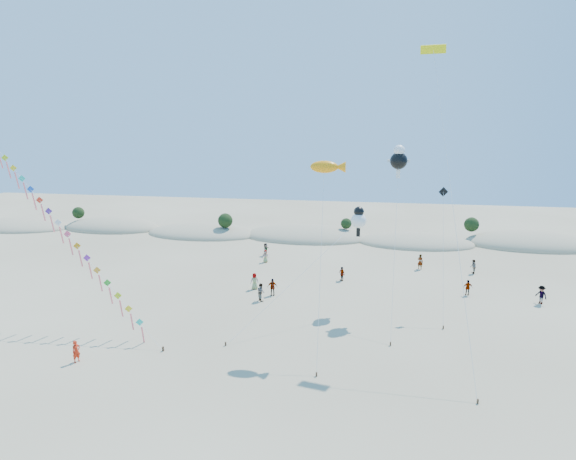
{
  "coord_description": "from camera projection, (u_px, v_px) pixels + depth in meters",
  "views": [
    {
      "loc": [
        9.19,
        -24.83,
        16.79
      ],
      "look_at": [
        2.58,
        14.0,
        8.02
      ],
      "focal_mm": 30.0,
      "sensor_mm": 36.0,
      "label": 1
    }
  ],
  "objects": [
    {
      "name": "ground",
      "position": [
        207.0,
        407.0,
        29.05
      ],
      "size": [
        160.0,
        160.0,
        0.0
      ],
      "primitive_type": "plane",
      "color": "gray",
      "rests_on": "ground"
    },
    {
      "name": "dune_ridge",
      "position": [
        313.0,
        237.0,
        72.29
      ],
      "size": [
        145.3,
        11.49,
        5.57
      ],
      "color": "gray",
      "rests_on": "ground"
    },
    {
      "name": "fish_kite",
      "position": [
        328.0,
        167.0,
        36.76
      ],
      "size": [
        2.72,
        7.87,
        14.0
      ],
      "color": "#3F2D1E",
      "rests_on": "ground"
    },
    {
      "name": "beachgoers",
      "position": [
        357.0,
        274.0,
        51.91
      ],
      "size": [
        30.3,
        17.31,
        1.81
      ],
      "color": "slate",
      "rests_on": "ground"
    },
    {
      "name": "cartoon_kite_low",
      "position": [
        358.0,
        219.0,
        43.8
      ],
      "size": [
        10.39,
        11.22,
        9.42
      ],
      "color": "#3F2D1E",
      "rests_on": "ground"
    },
    {
      "name": "flyer_foreground",
      "position": [
        76.0,
        351.0,
        34.43
      ],
      "size": [
        0.62,
        0.71,
        1.63
      ],
      "primitive_type": "imported",
      "rotation": [
        0.0,
        0.0,
        1.1
      ],
      "color": "red",
      "rests_on": "ground"
    },
    {
      "name": "dark_kite",
      "position": [
        443.0,
        230.0,
        42.49
      ],
      "size": [
        0.88,
        6.12,
        11.18
      ],
      "color": "#3F2D1E",
      "rests_on": "ground"
    },
    {
      "name": "parafoil_kite",
      "position": [
        434.0,
        58.0,
        37.6
      ],
      "size": [
        3.5,
        13.88,
        22.84
      ],
      "color": "#3F2D1E",
      "rests_on": "ground"
    },
    {
      "name": "cartoon_kite_high",
      "position": [
        399.0,
        159.0,
        43.27
      ],
      "size": [
        2.0,
        10.4,
        14.91
      ],
      "color": "#3F2D1E",
      "rests_on": "ground"
    },
    {
      "name": "kite_train",
      "position": [
        23.0,
        181.0,
        42.03
      ],
      "size": [
        28.68,
        11.78,
        23.04
      ],
      "color": "#3F2D1E",
      "rests_on": "ground"
    }
  ]
}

